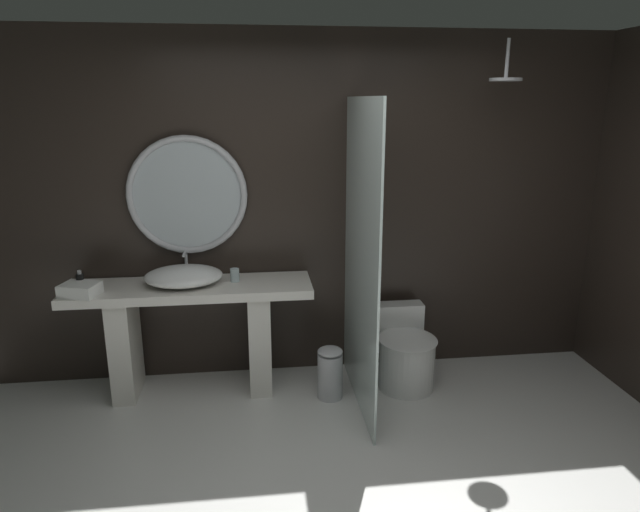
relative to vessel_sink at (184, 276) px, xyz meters
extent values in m
cube|color=black|center=(0.93, 0.29, 0.41)|extent=(4.80, 0.10, 2.60)
cube|color=silver|center=(0.04, -0.02, -0.09)|extent=(1.74, 0.48, 0.06)
cube|color=silver|center=(-0.45, -0.02, -0.51)|extent=(0.16, 0.41, 0.76)
cube|color=silver|center=(0.53, -0.02, -0.51)|extent=(0.16, 0.41, 0.76)
ellipsoid|color=white|center=(0.00, 0.00, 0.00)|extent=(0.55, 0.45, 0.12)
cylinder|color=#B7B7BC|center=(0.00, 0.21, 0.04)|extent=(0.02, 0.02, 0.20)
cylinder|color=#B7B7BC|center=(0.00, 0.14, 0.13)|extent=(0.02, 0.14, 0.02)
cylinder|color=silver|center=(0.36, 0.02, -0.01)|extent=(0.07, 0.07, 0.10)
cylinder|color=black|center=(-0.69, -0.06, 0.00)|extent=(0.05, 0.05, 0.12)
cylinder|color=#B7B7BC|center=(-0.69, -0.06, 0.07)|extent=(0.03, 0.03, 0.02)
torus|color=#B7B7BC|center=(0.04, 0.20, 0.55)|extent=(0.87, 0.05, 0.87)
cylinder|color=#B2BCC1|center=(0.04, 0.21, 0.55)|extent=(0.79, 0.01, 0.79)
cube|color=silver|center=(1.22, -0.33, 0.17)|extent=(0.02, 1.14, 2.12)
cylinder|color=#B7B7BC|center=(2.24, -0.12, 1.48)|extent=(0.02, 0.02, 0.25)
cylinder|color=#B7B7BC|center=(2.24, -0.12, 1.35)|extent=(0.22, 0.22, 0.02)
cylinder|color=white|center=(1.62, -0.19, -0.70)|extent=(0.42, 0.42, 0.38)
ellipsoid|color=white|center=(1.62, -0.19, -0.50)|extent=(0.44, 0.48, 0.02)
cube|color=white|center=(1.62, 0.09, -0.51)|extent=(0.38, 0.14, 0.38)
cylinder|color=#B7B7BC|center=(1.02, -0.26, -0.72)|extent=(0.18, 0.18, 0.34)
ellipsoid|color=#B7B7BC|center=(1.02, -0.26, -0.53)|extent=(0.18, 0.18, 0.05)
cube|color=white|center=(-0.67, -0.16, -0.02)|extent=(0.28, 0.25, 0.08)
camera|label=1|loc=(0.50, -3.92, 1.22)|focal=31.56mm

